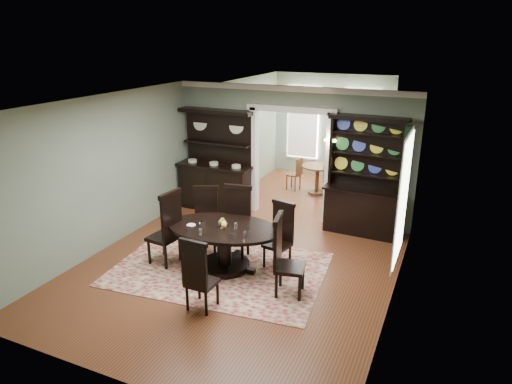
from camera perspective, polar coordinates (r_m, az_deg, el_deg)
room at (r=7.74m, az=-3.09°, el=0.47°), size 5.51×6.01×3.01m
parlor at (r=12.72m, az=8.30°, el=7.45°), size 3.51×3.50×3.01m
doorway_trim at (r=10.34m, az=4.39°, el=5.48°), size 2.08×0.25×2.57m
right_window at (r=7.82m, az=17.89°, el=-0.07°), size 0.15×1.47×2.12m
wall_sconce at (r=9.87m, az=9.35°, el=6.23°), size 0.27×0.21×0.21m
rug at (r=8.44m, az=-4.57°, el=-9.55°), size 3.96×2.87×0.01m
dining_table at (r=8.23m, az=-4.02°, el=-5.95°), size 2.21×2.14×0.82m
centerpiece at (r=8.05m, az=-4.22°, el=-4.15°), size 1.21×0.78×0.20m
chair_far_left at (r=8.96m, az=-6.25°, el=-3.09°), size 0.62×0.60×1.29m
chair_far_mid at (r=8.60m, az=-2.42°, el=-3.52°), size 0.59×0.57×1.41m
chair_far_right at (r=8.31m, az=3.10°, el=-5.08°), size 0.53×0.51×1.22m
chair_end_left at (r=8.43m, az=-10.95°, el=-4.25°), size 0.56×0.58×1.44m
chair_end_right at (r=7.39m, az=3.44°, el=-7.71°), size 0.56×0.58×1.36m
chair_near at (r=7.01m, az=-7.30°, el=-10.09°), size 0.47×0.44×1.22m
sideboard at (r=11.01m, az=-4.99°, el=2.12°), size 1.83×0.65×2.41m
welsh_dresser at (r=9.86m, az=13.23°, el=0.01°), size 1.62×0.65×2.50m
parlor_table at (r=12.21m, az=7.66°, el=2.09°), size 0.84×0.84×0.77m
parlor_chair_left at (r=12.42m, az=4.99°, el=2.39°), size 0.40×0.39×0.91m
parlor_chair_right at (r=11.99m, az=9.22°, el=1.43°), size 0.38×0.37×0.85m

